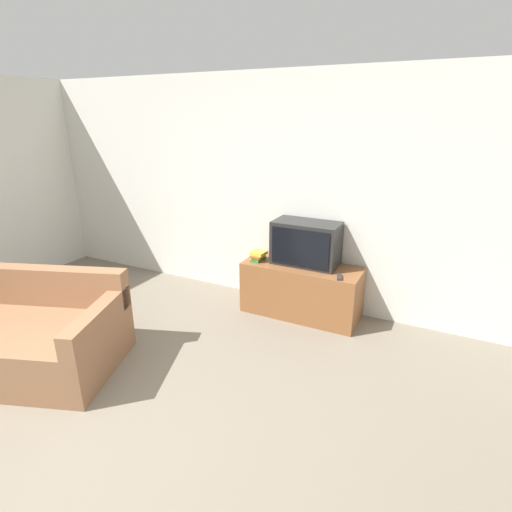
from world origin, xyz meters
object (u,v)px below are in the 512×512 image
Objects in this scene: remote_on_stand at (339,277)px; tv_stand at (301,290)px; television at (306,243)px; book_stack at (258,256)px; couch at (24,337)px.

tv_stand is at bearing 159.78° from remote_on_stand.
television is 0.56m from book_stack.
remote_on_stand is (2.32, 1.86, 0.32)m from couch.
remote_on_stand reaches higher than tv_stand.
book_stack is at bearing 35.39° from couch.
television is at bearing 152.50° from remote_on_stand.
couch reaches higher than book_stack.
tv_stand is 0.58m from remote_on_stand.
book_stack is at bearing 173.87° from remote_on_stand.
television is (0.01, 0.07, 0.53)m from tv_stand.
book_stack reaches higher than remote_on_stand.
remote_on_stand is at bearing -6.13° from book_stack.
tv_stand is at bearing 27.49° from couch.
couch is (-1.86, -2.03, -0.02)m from tv_stand.
television is at bearing 82.53° from tv_stand.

